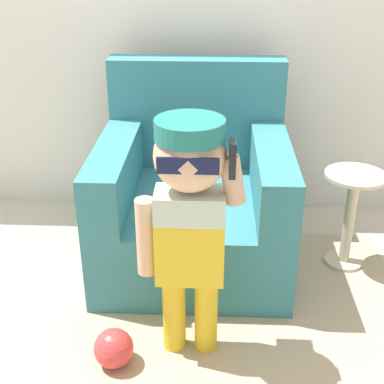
% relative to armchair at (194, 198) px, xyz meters
% --- Properties ---
extents(ground_plane, '(10.00, 10.00, 0.00)m').
position_rel_armchair_xyz_m(ground_plane, '(-0.13, -0.21, -0.33)').
color(ground_plane, '#BCB29E').
extents(armchair, '(0.93, 0.96, 0.97)m').
position_rel_armchair_xyz_m(armchair, '(0.00, 0.00, 0.00)').
color(armchair, teal).
rests_on(armchair, ground_plane).
extents(person_child, '(0.41, 0.31, 1.00)m').
position_rel_armchair_xyz_m(person_child, '(0.01, -0.73, 0.34)').
color(person_child, gold).
rests_on(person_child, ground_plane).
extents(side_table, '(0.30, 0.30, 0.51)m').
position_rel_armchair_xyz_m(side_table, '(0.79, -0.07, -0.02)').
color(side_table, beige).
rests_on(side_table, ground_plane).
extents(rug, '(1.99, 1.47, 0.01)m').
position_rel_armchair_xyz_m(rug, '(0.01, -0.52, -0.32)').
color(rug, tan).
rests_on(rug, ground_plane).
extents(toy_ball, '(0.16, 0.16, 0.16)m').
position_rel_armchair_xyz_m(toy_ball, '(-0.28, -0.85, -0.25)').
color(toy_ball, '#D13838').
rests_on(toy_ball, ground_plane).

